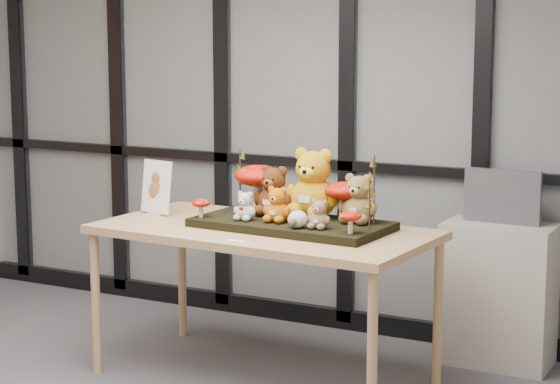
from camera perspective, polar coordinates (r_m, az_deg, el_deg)
The scene contains 24 objects.
room_shell at distance 4.42m, azimuth -14.99°, elevation 6.12°, with size 5.00×5.00×5.00m.
glass_partition at distance 6.46m, azimuth 0.17°, elevation 4.99°, with size 4.90×0.06×2.78m.
display_table at distance 5.42m, azimuth -0.92°, elevation -2.70°, with size 1.84×1.00×0.84m.
diorama_tray at distance 5.39m, azimuth 0.66°, elevation -1.83°, with size 1.03×0.51×0.04m, color black.
bear_pooh_yellow at distance 5.45m, azimuth 1.89°, elevation 0.72°, with size 0.32×0.29×0.41m, color #CC9710, non-canonical shape.
bear_brown_medium at distance 5.51m, azimuth -0.36°, elevation 0.23°, with size 0.23×0.21×0.30m, color #4E230C, non-canonical shape.
bear_tan_back at distance 5.32m, azimuth 4.44°, elevation -0.22°, with size 0.22×0.20×0.28m, color olive, non-canonical shape.
bear_small_yellow at distance 5.32m, azimuth -0.15°, elevation -0.59°, with size 0.16×0.14×0.21m, color #C7660A, non-canonical shape.
bear_white_bow at distance 5.38m, azimuth -1.97°, elevation -0.70°, with size 0.13×0.12×0.17m, color beige, non-canonical shape.
bear_beige_small at distance 5.15m, azimuth 2.23°, elevation -1.17°, with size 0.13×0.12×0.17m, color #917150, non-canonical shape.
plush_cream_hedgehog at distance 5.17m, azimuth 1.00°, elevation -1.49°, with size 0.08×0.07×0.10m, color silver, non-canonical shape.
mushroom_back_left at distance 5.62m, azimuth -1.25°, elevation 0.34°, with size 0.26×0.26×0.29m, color #AB1305, non-canonical shape.
mushroom_back_right at distance 5.37m, azimuth 3.61°, elevation -0.41°, with size 0.21×0.21×0.23m, color #AB1305, non-canonical shape.
mushroom_front_left at distance 5.48m, azimuth -4.47°, elevation -0.85°, with size 0.10×0.10×0.11m, color #AB1305, non-canonical shape.
mushroom_front_right at distance 5.05m, azimuth 3.99°, elevation -1.65°, with size 0.11×0.11×0.12m, color #AB1305, non-canonical shape.
sprig_green_far_left at distance 5.69m, azimuth -2.26°, elevation 0.73°, with size 0.05×0.05×0.34m, color #103A0D, non-canonical shape.
sprig_green_mid_left at distance 5.68m, azimuth -1.02°, elevation 0.27°, with size 0.05×0.05×0.25m, color #103A0D, non-canonical shape.
sprig_dry_far_right at distance 5.26m, azimuth 5.31°, elevation 0.11°, with size 0.05×0.05×0.37m, color brown, non-canonical shape.
sprig_dry_mid_right at distance 5.13m, azimuth 5.06°, elevation -0.67°, with size 0.05×0.05×0.27m, color brown, non-canonical shape.
sprig_green_centre at distance 5.57m, azimuth 1.22°, elevation -0.18°, with size 0.05×0.05×0.20m, color #103A0D, non-canonical shape.
sign_holder at distance 5.82m, azimuth -6.97°, elevation 0.15°, with size 0.22×0.09×0.31m.
label_card at distance 5.09m, azimuth -2.53°, elevation -2.76°, with size 0.10×0.03×0.00m, color white.
cabinet at distance 5.88m, azimuth 12.17°, elevation -5.65°, with size 0.61×0.36×0.81m, color #9F968D.
monitor at distance 5.78m, azimuth 12.41°, elevation -0.25°, with size 0.43×0.04×0.30m.
Camera 1 is at (3.00, -3.24, 1.90)m, focal length 65.00 mm.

